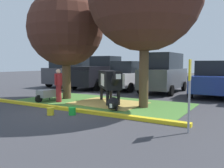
# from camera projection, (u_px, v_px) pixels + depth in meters

# --- Properties ---
(ground_plane) EXTENTS (80.00, 80.00, 0.00)m
(ground_plane) POSITION_uv_depth(u_px,v_px,m) (70.00, 111.00, 9.40)
(ground_plane) COLOR #38383D
(grass_island) EXTENTS (8.26, 4.08, 0.02)m
(grass_island) POSITION_uv_depth(u_px,v_px,m) (100.00, 103.00, 11.31)
(grass_island) COLOR #477A33
(grass_island) RESTS_ON ground
(curb_yellow) EXTENTS (9.46, 0.24, 0.12)m
(curb_yellow) POSITION_uv_depth(u_px,v_px,m) (69.00, 109.00, 9.44)
(curb_yellow) COLOR yellow
(curb_yellow) RESTS_ON ground
(hay_bedding) EXTENTS (3.33, 2.58, 0.04)m
(hay_bedding) POSITION_uv_depth(u_px,v_px,m) (109.00, 103.00, 11.08)
(hay_bedding) COLOR tan
(hay_bedding) RESTS_ON ground
(shade_tree_left) EXTENTS (3.92, 3.92, 5.66)m
(shade_tree_left) POSITION_uv_depth(u_px,v_px,m) (66.00, 28.00, 12.30)
(shade_tree_left) COLOR brown
(shade_tree_left) RESTS_ON ground
(cow_holstein) EXTENTS (2.40, 2.56, 1.56)m
(cow_holstein) POSITION_uv_depth(u_px,v_px,m) (110.00, 80.00, 11.09)
(cow_holstein) COLOR black
(cow_holstein) RESTS_ON ground
(calf_lying) EXTENTS (0.89, 1.32, 0.48)m
(calf_lying) POSITION_uv_depth(u_px,v_px,m) (113.00, 103.00, 9.79)
(calf_lying) COLOR black
(calf_lying) RESTS_ON ground
(person_handler) EXTENTS (0.34, 0.53, 1.61)m
(person_handler) POSITION_uv_depth(u_px,v_px,m) (59.00, 85.00, 11.40)
(person_handler) COLOR maroon
(person_handler) RESTS_ON ground
(wheelbarrow) EXTENTS (0.69, 1.62, 0.63)m
(wheelbarrow) POSITION_uv_depth(u_px,v_px,m) (47.00, 94.00, 11.73)
(wheelbarrow) COLOR gray
(wheelbarrow) RESTS_ON ground
(parking_sign) EXTENTS (0.10, 0.44, 1.99)m
(parking_sign) POSITION_uv_depth(u_px,v_px,m) (190.00, 81.00, 6.32)
(parking_sign) COLOR #99999E
(parking_sign) RESTS_ON ground
(bucket_yellow) EXTENTS (0.28, 0.28, 0.27)m
(bucket_yellow) POSITION_uv_depth(u_px,v_px,m) (50.00, 111.00, 8.65)
(bucket_yellow) COLOR yellow
(bucket_yellow) RESTS_ON ground
(bucket_green) EXTENTS (0.29, 0.29, 0.28)m
(bucket_green) POSITION_uv_depth(u_px,v_px,m) (72.00, 111.00, 8.68)
(bucket_green) COLOR green
(bucket_green) RESTS_ON ground
(suv_dark_grey) EXTENTS (2.16, 4.62, 2.52)m
(suv_dark_grey) POSITION_uv_depth(u_px,v_px,m) (71.00, 71.00, 19.45)
(suv_dark_grey) COLOR #3D3D42
(suv_dark_grey) RESTS_ON ground
(pickup_truck_black) EXTENTS (2.27, 5.42, 2.42)m
(pickup_truck_black) POSITION_uv_depth(u_px,v_px,m) (100.00, 73.00, 18.08)
(pickup_truck_black) COLOR black
(pickup_truck_black) RESTS_ON ground
(hatchback_white) EXTENTS (2.06, 4.42, 2.02)m
(hatchback_white) POSITION_uv_depth(u_px,v_px,m) (128.00, 76.00, 16.91)
(hatchback_white) COLOR silver
(hatchback_white) RESTS_ON ground
(suv_black) EXTENTS (2.16, 4.62, 2.52)m
(suv_black) POSITION_uv_depth(u_px,v_px,m) (164.00, 73.00, 15.27)
(suv_black) COLOR #4C5156
(suv_black) RESTS_ON ground
(sedan_blue) EXTENTS (2.06, 4.42, 2.02)m
(sedan_blue) POSITION_uv_depth(u_px,v_px,m) (212.00, 79.00, 13.52)
(sedan_blue) COLOR navy
(sedan_blue) RESTS_ON ground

